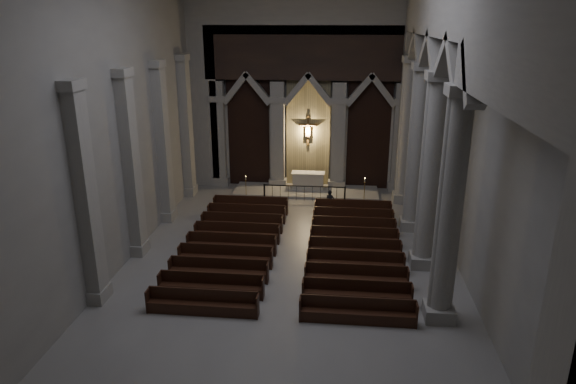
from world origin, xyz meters
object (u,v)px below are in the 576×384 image
Objects in this scene: altar_rail at (304,191)px; pews at (292,249)px; worshipper at (330,202)px; candle_stand_right at (364,197)px; altar at (308,180)px; candle_stand_left at (246,191)px.

altar_rail reaches higher than pews.
altar_rail is at bearing 132.78° from worshipper.
candle_stand_right reaches higher than altar_rail.
worshipper is at bearing -137.41° from candle_stand_right.
altar is 8.95m from pews.
candle_stand_left reaches higher than altar.
altar is at bearing 89.37° from pews.
candle_stand_right reaches higher than worshipper.
altar is 1.80m from altar_rail.
worshipper is at bearing -69.23° from altar.
candle_stand_right reaches higher than candle_stand_left.
pews is 5.49m from worshipper.
worshipper is (-1.87, -1.72, 0.22)m from candle_stand_right.
altar is 1.30× the size of candle_stand_right.
altar reaches higher than pews.
candle_stand_left is 0.12× the size of pews.
altar_rail is 3.66× the size of worshipper.
altar is at bearing 149.21° from candle_stand_right.
candle_stand_right is at bearing -3.50° from candle_stand_left.
worshipper is (4.89, -2.13, 0.29)m from candle_stand_left.
worshipper is (1.49, -1.87, 0.03)m from altar_rail.
altar_rail is at bearing -4.45° from candle_stand_left.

